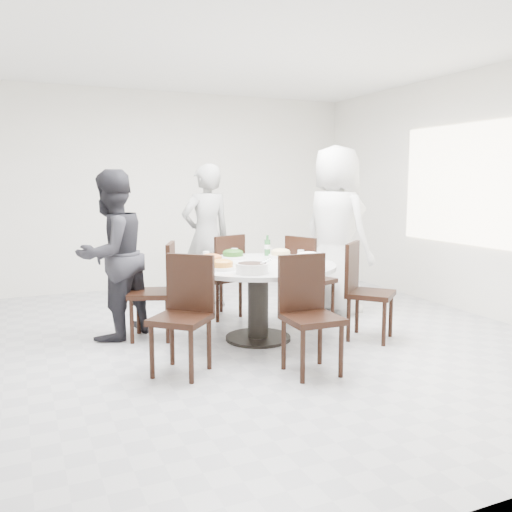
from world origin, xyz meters
name	(u,v)px	position (x,y,z in m)	size (l,w,h in m)	color
floor	(231,341)	(0.00, 0.00, 0.00)	(6.00, 6.00, 0.01)	#B4B4B9
ceiling	(229,40)	(0.00, 0.00, 2.80)	(6.00, 6.00, 0.01)	white
wall_back	(155,191)	(0.00, 3.00, 1.40)	(6.00, 0.01, 2.80)	white
wall_front	(479,215)	(0.00, -3.00, 1.40)	(6.00, 0.01, 2.80)	white
wall_right	(472,193)	(3.00, 0.00, 1.40)	(0.01, 6.00, 2.80)	white
window	(471,184)	(2.98, 0.00, 1.50)	(0.04, 2.20, 1.40)	white
dining_table	(258,302)	(0.27, -0.04, 0.38)	(1.50, 1.50, 0.75)	silver
chair_ne	(311,278)	(1.11, 0.38, 0.47)	(0.42, 0.42, 0.95)	black
chair_n	(219,276)	(0.23, 0.94, 0.47)	(0.42, 0.42, 0.95)	black
chair_nw	(152,291)	(-0.67, 0.41, 0.47)	(0.42, 0.42, 0.95)	black
chair_sw	(180,316)	(-0.68, -0.66, 0.47)	(0.42, 0.42, 0.95)	black
chair_s	(312,316)	(0.29, -1.08, 0.47)	(0.42, 0.42, 0.95)	black
chair_se	(371,292)	(1.28, -0.48, 0.47)	(0.42, 0.42, 0.95)	black
diner_right	(336,230)	(1.55, 0.61, 0.97)	(0.95, 0.62, 1.95)	silver
diner_middle	(206,237)	(0.26, 1.46, 0.87)	(0.64, 0.42, 1.74)	black
diner_left	(112,255)	(-1.01, 0.59, 0.83)	(0.80, 0.63, 1.65)	black
dish_greens	(233,255)	(0.19, 0.40, 0.78)	(0.27, 0.27, 0.07)	white
dish_pale	(281,254)	(0.67, 0.27, 0.78)	(0.25, 0.25, 0.07)	white
dish_orange	(211,260)	(-0.14, 0.15, 0.79)	(0.28, 0.28, 0.07)	white
dish_redbrown	(309,259)	(0.76, -0.18, 0.79)	(0.28, 0.28, 0.07)	white
dish_tofu	(222,266)	(-0.16, -0.21, 0.78)	(0.26, 0.26, 0.07)	white
rice_bowl	(308,263)	(0.57, -0.50, 0.81)	(0.28, 0.28, 0.12)	silver
soup_bowl	(252,268)	(0.01, -0.50, 0.79)	(0.28, 0.28, 0.09)	white
beverage_bottle	(267,245)	(0.60, 0.45, 0.86)	(0.06, 0.06, 0.22)	#296731
tea_cups	(234,252)	(0.28, 0.61, 0.79)	(0.07, 0.07, 0.08)	white
chopsticks	(234,255)	(0.28, 0.61, 0.76)	(0.24, 0.04, 0.01)	tan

